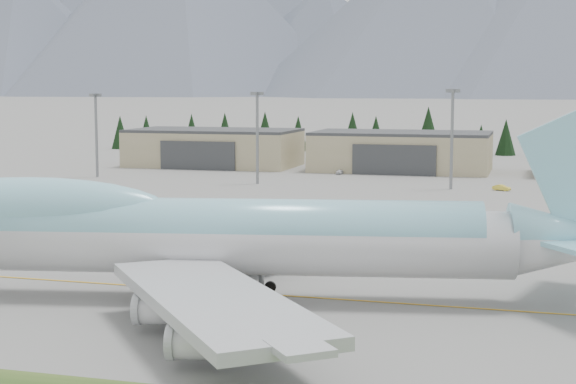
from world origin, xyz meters
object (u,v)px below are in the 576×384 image
(boeing_747_freighter, at_px, (214,235))
(service_vehicle_b, at_px, (501,191))
(hangar_left, at_px, (214,148))
(service_vehicle_a, at_px, (340,174))
(hangar_center, at_px, (401,151))

(boeing_747_freighter, relative_size, service_vehicle_b, 20.52)
(hangar_left, bearing_deg, service_vehicle_a, -19.28)
(hangar_left, bearing_deg, service_vehicle_b, -26.03)
(hangar_center, bearing_deg, boeing_747_freighter, -89.09)
(hangar_left, distance_m, service_vehicle_a, 43.46)
(boeing_747_freighter, height_order, service_vehicle_b, boeing_747_freighter)
(boeing_747_freighter, bearing_deg, service_vehicle_b, 66.15)
(service_vehicle_b, bearing_deg, hangar_center, 58.93)
(boeing_747_freighter, relative_size, hangar_left, 1.72)
(boeing_747_freighter, height_order, hangar_center, boeing_747_freighter)
(hangar_center, relative_size, service_vehicle_a, 12.71)
(boeing_747_freighter, distance_m, hangar_left, 163.78)
(boeing_747_freighter, relative_size, hangar_center, 1.72)
(hangar_left, distance_m, service_vehicle_b, 93.16)
(boeing_747_freighter, distance_m, service_vehicle_a, 140.32)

